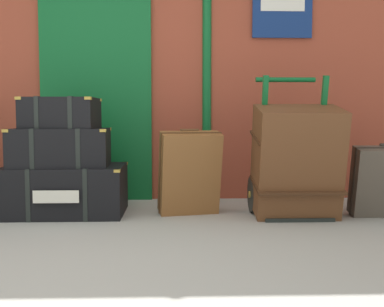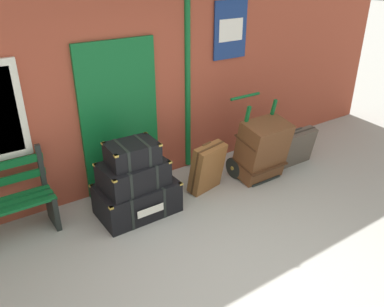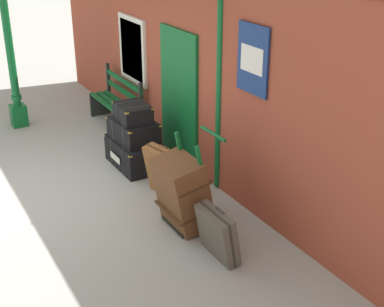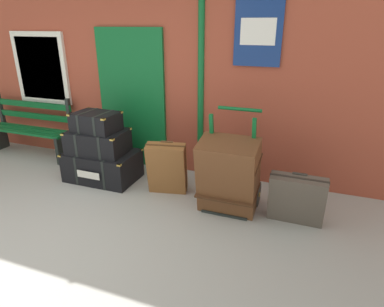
{
  "view_description": "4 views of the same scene",
  "coord_description": "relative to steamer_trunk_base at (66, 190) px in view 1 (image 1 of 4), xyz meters",
  "views": [
    {
      "loc": [
        0.71,
        -2.24,
        0.83
      ],
      "look_at": [
        0.84,
        1.92,
        0.51
      ],
      "focal_mm": 43.15,
      "sensor_mm": 36.0,
      "label": 1
    },
    {
      "loc": [
        -2.09,
        -2.23,
        2.97
      ],
      "look_at": [
        0.59,
        1.71,
        0.63
      ],
      "focal_mm": 36.87,
      "sensor_mm": 36.0,
      "label": 2
    },
    {
      "loc": [
        6.92,
        -1.35,
        3.64
      ],
      "look_at": [
        1.15,
        1.95,
        0.7
      ],
      "focal_mm": 50.86,
      "sensor_mm": 36.0,
      "label": 3
    },
    {
      "loc": [
        2.52,
        -1.95,
        2.14
      ],
      "look_at": [
        1.09,
        1.89,
        0.52
      ],
      "focal_mm": 30.83,
      "sensor_mm": 36.0,
      "label": 4
    }
  ],
  "objects": [
    {
      "name": "steamer_trunk_base",
      "position": [
        0.0,
        0.0,
        0.0
      ],
      "size": [
        1.01,
        0.68,
        0.43
      ],
      "color": "black",
      "rests_on": "ground"
    },
    {
      "name": "suitcase_umber",
      "position": [
        1.07,
        -0.07,
        0.15
      ],
      "size": [
        0.56,
        0.42,
        0.74
      ],
      "color": "brown",
      "rests_on": "ground"
    },
    {
      "name": "ground_plane",
      "position": [
        0.25,
        -1.73,
        -0.21
      ],
      "size": [
        60.0,
        60.0,
        0.0
      ],
      "primitive_type": "plane",
      "color": "#A3A099"
    },
    {
      "name": "porters_trolley",
      "position": [
        1.94,
        -0.06,
        0.06
      ],
      "size": [
        0.71,
        0.61,
        1.2
      ],
      "color": "black",
      "rests_on": "ground"
    },
    {
      "name": "steamer_trunk_top",
      "position": [
        -0.03,
        -0.01,
        0.66
      ],
      "size": [
        0.63,
        0.47,
        0.27
      ],
      "color": "black",
      "rests_on": "steamer_trunk_middle"
    },
    {
      "name": "large_brown_trunk",
      "position": [
        1.94,
        -0.23,
        0.26
      ],
      "size": [
        0.7,
        0.6,
        0.95
      ],
      "color": "brown",
      "rests_on": "ground"
    },
    {
      "name": "brick_facade",
      "position": [
        0.24,
        0.86,
        1.39
      ],
      "size": [
        10.4,
        0.35,
        3.2
      ],
      "color": "#9E422D",
      "rests_on": "ground"
    },
    {
      "name": "steamer_trunk_middle",
      "position": [
        -0.03,
        -0.01,
        0.37
      ],
      "size": [
        0.84,
        0.6,
        0.33
      ],
      "color": "black",
      "rests_on": "steamer_trunk_base"
    }
  ]
}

